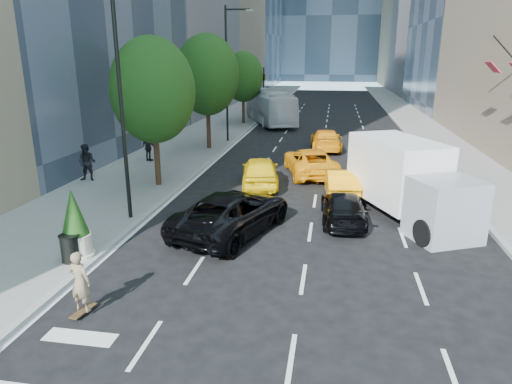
% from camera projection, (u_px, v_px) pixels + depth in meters
% --- Properties ---
extents(ground, '(160.00, 160.00, 0.00)m').
position_uv_depth(ground, '(271.00, 276.00, 14.31)').
color(ground, black).
rests_on(ground, ground).
extents(sidewalk_left, '(6.00, 120.00, 0.15)m').
position_uv_depth(sidewalk_left, '(221.00, 126.00, 44.05)').
color(sidewalk_left, slate).
rests_on(sidewalk_left, ground).
extents(sidewalk_right, '(4.00, 120.00, 0.15)m').
position_uv_depth(sidewalk_right, '(427.00, 131.00, 41.00)').
color(sidewalk_right, slate).
rests_on(sidewalk_right, ground).
extents(lamp_near, '(2.13, 0.22, 10.00)m').
position_uv_depth(lamp_near, '(123.00, 78.00, 17.42)').
color(lamp_near, black).
rests_on(lamp_near, sidewalk_left).
extents(lamp_far, '(2.13, 0.22, 10.00)m').
position_uv_depth(lamp_far, '(229.00, 67.00, 34.42)').
color(lamp_far, black).
rests_on(lamp_far, sidewalk_left).
extents(tree_near, '(4.20, 4.20, 7.46)m').
position_uv_depth(tree_near, '(153.00, 91.00, 22.53)').
color(tree_near, '#301E12').
rests_on(tree_near, sidewalk_left).
extents(tree_mid, '(4.50, 4.50, 7.99)m').
position_uv_depth(tree_mid, '(207.00, 75.00, 31.87)').
color(tree_mid, '#301E12').
rests_on(tree_mid, sidewalk_left).
extents(tree_far, '(3.90, 3.90, 6.92)m').
position_uv_depth(tree_far, '(243.00, 77.00, 44.34)').
color(tree_far, '#301E12').
rests_on(tree_far, sidewalk_left).
extents(traffic_signal, '(2.48, 0.53, 5.20)m').
position_uv_depth(traffic_signal, '(264.00, 77.00, 51.88)').
color(traffic_signal, black).
rests_on(traffic_signal, sidewalk_left).
extents(skateboarder, '(0.68, 0.51, 1.69)m').
position_uv_depth(skateboarder, '(80.00, 286.00, 11.98)').
color(skateboarder, '#7A684C').
rests_on(skateboarder, ground).
extents(black_sedan_lincoln, '(4.45, 6.45, 1.64)m').
position_uv_depth(black_sedan_lincoln, '(232.00, 212.00, 17.63)').
color(black_sedan_lincoln, black).
rests_on(black_sedan_lincoln, ground).
extents(black_sedan_mercedes, '(1.97, 4.42, 1.26)m').
position_uv_depth(black_sedan_mercedes, '(343.00, 207.00, 18.82)').
color(black_sedan_mercedes, black).
rests_on(black_sedan_mercedes, ground).
extents(taxi_a, '(2.63, 4.87, 1.57)m').
position_uv_depth(taxi_a, '(260.00, 171.00, 24.01)').
color(taxi_a, yellow).
rests_on(taxi_a, ground).
extents(taxi_b, '(1.75, 4.29, 1.38)m').
position_uv_depth(taxi_b, '(341.00, 182.00, 22.25)').
color(taxi_b, '#FFA00D').
rests_on(taxi_b, ground).
extents(taxi_c, '(3.77, 5.93, 1.52)m').
position_uv_depth(taxi_c, '(311.00, 162.00, 26.28)').
color(taxi_c, '#FFA20D').
rests_on(taxi_c, ground).
extents(taxi_d, '(2.53, 5.24, 1.47)m').
position_uv_depth(taxi_d, '(326.00, 140.00, 33.26)').
color(taxi_d, '#FF9E0D').
rests_on(taxi_d, ground).
extents(city_bus, '(6.87, 12.01, 3.29)m').
position_uv_depth(city_bus, '(269.00, 107.00, 46.19)').
color(city_bus, silver).
rests_on(city_bus, ground).
extents(box_truck, '(4.98, 7.10, 3.21)m').
position_uv_depth(box_truck, '(408.00, 180.00, 19.07)').
color(box_truck, white).
rests_on(box_truck, ground).
extents(pedestrian_a, '(1.02, 0.82, 1.99)m').
position_uv_depth(pedestrian_a, '(87.00, 163.00, 24.35)').
color(pedestrian_a, black).
rests_on(pedestrian_a, sidewalk_left).
extents(pedestrian_b, '(1.10, 0.77, 1.74)m').
position_uv_depth(pedestrian_b, '(149.00, 148.00, 28.96)').
color(pedestrian_b, black).
rests_on(pedestrian_b, sidewalk_left).
extents(trash_can, '(0.59, 0.59, 0.89)m').
position_uv_depth(trash_can, '(70.00, 249.00, 14.89)').
color(trash_can, black).
rests_on(trash_can, sidewalk_left).
extents(planter_shrub, '(0.98, 0.98, 2.36)m').
position_uv_depth(planter_shrub, '(75.00, 225.00, 15.09)').
color(planter_shrub, beige).
rests_on(planter_shrub, sidewalk_left).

